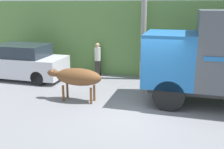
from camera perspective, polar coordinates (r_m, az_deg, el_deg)
name	(u,v)px	position (r m, az deg, el deg)	size (l,w,h in m)	color
ground_plane	(142,109)	(9.43, 6.60, -7.49)	(60.00, 60.00, 0.00)	gray
hillside_embankment	(163,33)	(16.26, 11.11, 8.79)	(32.00, 6.62, 3.76)	#608C47
brown_cow	(77,77)	(9.94, -7.62, -0.56)	(2.18, 0.66, 1.29)	brown
parked_suv	(22,62)	(13.65, -19.07, 2.52)	(4.37, 1.83, 1.70)	silver
pedestrian_on_hill	(98,57)	(13.47, -3.16, 3.72)	(0.34, 0.34, 1.69)	#38332D
utility_pole	(144,11)	(12.58, 6.98, 13.51)	(0.90, 0.27, 6.35)	#9E998E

